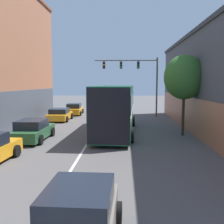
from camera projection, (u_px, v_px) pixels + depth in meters
The scene contains 8 objects.
lane_center_line at pixel (90, 139), 17.78m from camera, with size 0.14×45.13×0.01m.
bus at pixel (116, 107), 19.95m from camera, with size 3.22×10.58×3.62m.
hatchback_foreground at pixel (78, 220), 6.05m from camera, with size 2.05×3.99×1.39m.
parked_car_left_mid at pixel (33, 130), 17.51m from camera, with size 2.07×4.33×1.41m.
parked_car_left_far at pixel (60, 115), 26.80m from camera, with size 2.21×4.04×1.24m.
parked_car_left_distant at pixel (74, 109), 31.92m from camera, with size 2.13×4.17×1.35m.
traffic_signal_gantry at pixel (136, 73), 29.53m from camera, with size 7.14×0.36×6.66m.
street_tree_near at pixel (184, 77), 18.74m from camera, with size 2.90×2.61×5.83m.
Camera 1 is at (2.34, -0.81, 3.81)m, focal length 42.00 mm.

